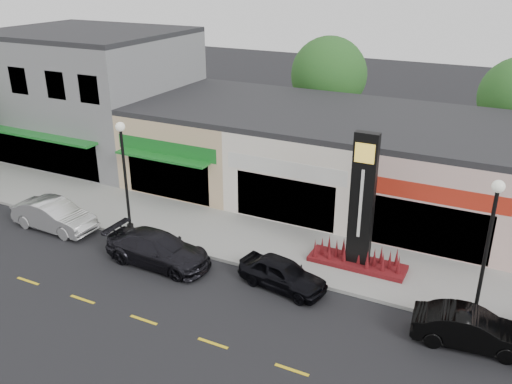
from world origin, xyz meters
TOP-DOWN VIEW (x-y plane):
  - ground at (0.00, 0.00)m, footprint 120.00×120.00m
  - sidewalk at (0.00, 4.35)m, footprint 52.00×4.30m
  - curb at (0.00, 2.10)m, footprint 52.00×0.20m
  - building_grey_2story at (-18.00, 11.48)m, footprint 12.00×10.95m
  - shop_beige at (-8.50, 11.46)m, footprint 7.00×10.85m
  - shop_cream at (-1.50, 11.47)m, footprint 7.00×10.01m
  - shop_pink_w at (5.50, 11.47)m, footprint 7.00×10.01m
  - tree_rear_west at (-4.00, 19.50)m, footprint 5.20×5.20m
  - lamp_west_near at (-8.00, 2.50)m, footprint 0.44×0.44m
  - lamp_east_near at (8.00, 2.50)m, footprint 0.44×0.44m
  - pylon_sign at (3.00, 4.20)m, footprint 4.20×1.30m
  - car_white_van at (-11.59, 1.13)m, footprint 1.65×4.54m
  - car_dark_sedan at (-4.96, 0.67)m, footprint 2.05×4.93m
  - car_black_sedan at (0.71, 1.35)m, footprint 2.12×3.96m
  - car_black_conv at (8.02, 0.94)m, footprint 1.84×4.11m

SIDE VIEW (x-z plane):
  - ground at x=0.00m, z-range 0.00..0.00m
  - sidewalk at x=0.00m, z-range 0.00..0.15m
  - curb at x=0.00m, z-range 0.00..0.15m
  - car_black_sedan at x=0.71m, z-range 0.00..1.28m
  - car_black_conv at x=8.02m, z-range 0.00..1.31m
  - car_dark_sedan at x=-4.96m, z-range 0.00..1.42m
  - car_white_van at x=-11.59m, z-range 0.00..1.49m
  - pylon_sign at x=3.00m, z-range -0.73..5.27m
  - shop_cream at x=-1.50m, z-range 0.00..4.80m
  - shop_pink_w at x=5.50m, z-range 0.00..4.80m
  - shop_beige at x=-8.50m, z-range 0.00..4.80m
  - lamp_west_near at x=-8.00m, z-range 0.74..6.21m
  - lamp_east_near at x=8.00m, z-range 0.74..6.21m
  - building_grey_2story at x=-18.00m, z-range -0.01..8.29m
  - tree_rear_west at x=-4.00m, z-range 1.30..9.13m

